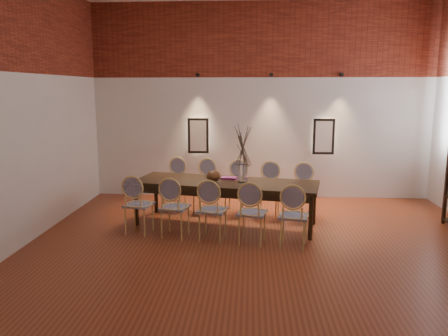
# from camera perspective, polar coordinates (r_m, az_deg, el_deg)

# --- Properties ---
(floor) EXTENTS (7.00, 7.00, 0.02)m
(floor) POSITION_cam_1_polar(r_m,az_deg,el_deg) (6.09, 5.24, -11.76)
(floor) COLOR brown
(floor) RESTS_ON ground
(wall_back) EXTENTS (7.00, 0.10, 4.00)m
(wall_back) POSITION_cam_1_polar(r_m,az_deg,el_deg) (9.20, 4.83, 8.59)
(wall_back) COLOR silver
(wall_back) RESTS_ON ground
(wall_front) EXTENTS (7.00, 0.10, 4.00)m
(wall_front) POSITION_cam_1_polar(r_m,az_deg,el_deg) (2.12, 8.80, 2.72)
(wall_front) COLOR silver
(wall_front) RESTS_ON ground
(brick_band_back) EXTENTS (7.00, 0.02, 1.50)m
(brick_band_back) POSITION_cam_1_polar(r_m,az_deg,el_deg) (9.17, 4.96, 16.40)
(brick_band_back) COLOR maroon
(brick_band_back) RESTS_ON ground
(niche_left) EXTENTS (0.36, 0.06, 0.66)m
(niche_left) POSITION_cam_1_polar(r_m,az_deg,el_deg) (9.21, -3.36, 4.24)
(niche_left) COLOR #FFEAC6
(niche_left) RESTS_ON wall_back
(niche_right) EXTENTS (0.36, 0.06, 0.66)m
(niche_right) POSITION_cam_1_polar(r_m,az_deg,el_deg) (9.26, 12.86, 4.04)
(niche_right) COLOR #FFEAC6
(niche_right) RESTS_ON wall_back
(spot_fixture_left) EXTENTS (0.08, 0.10, 0.08)m
(spot_fixture_left) POSITION_cam_1_polar(r_m,az_deg,el_deg) (9.13, -3.47, 12.05)
(spot_fixture_left) COLOR black
(spot_fixture_left) RESTS_ON wall_back
(spot_fixture_mid) EXTENTS (0.08, 0.10, 0.08)m
(spot_fixture_mid) POSITION_cam_1_polar(r_m,az_deg,el_deg) (9.07, 6.19, 12.02)
(spot_fixture_mid) COLOR black
(spot_fixture_mid) RESTS_ON wall_back
(spot_fixture_right) EXTENTS (0.08, 0.10, 0.08)m
(spot_fixture_right) POSITION_cam_1_polar(r_m,az_deg,el_deg) (9.24, 15.08, 11.70)
(spot_fixture_right) COLOR black
(spot_fixture_right) RESTS_ON wall_back
(dining_table) EXTENTS (3.18, 1.55, 0.75)m
(dining_table) POSITION_cam_1_polar(r_m,az_deg,el_deg) (7.37, 0.19, -4.61)
(dining_table) COLOR black
(dining_table) RESTS_ON floor
(chair_near_a) EXTENTS (0.52, 0.52, 0.94)m
(chair_near_a) POSITION_cam_1_polar(r_m,az_deg,el_deg) (7.05, -11.06, -4.69)
(chair_near_a) COLOR #DDC073
(chair_near_a) RESTS_ON floor
(chair_near_b) EXTENTS (0.52, 0.52, 0.94)m
(chair_near_b) POSITION_cam_1_polar(r_m,az_deg,el_deg) (6.82, -6.43, -5.09)
(chair_near_b) COLOR #DDC073
(chair_near_b) RESTS_ON floor
(chair_near_c) EXTENTS (0.52, 0.52, 0.94)m
(chair_near_c) POSITION_cam_1_polar(r_m,az_deg,el_deg) (6.63, -1.49, -5.48)
(chair_near_c) COLOR #DDC073
(chair_near_c) RESTS_ON floor
(chair_near_d) EXTENTS (0.52, 0.52, 0.94)m
(chair_near_d) POSITION_cam_1_polar(r_m,az_deg,el_deg) (6.49, 3.70, -5.84)
(chair_near_d) COLOR #DDC073
(chair_near_d) RESTS_ON floor
(chair_near_e) EXTENTS (0.52, 0.52, 0.94)m
(chair_near_e) POSITION_cam_1_polar(r_m,az_deg,el_deg) (6.41, 9.08, -6.17)
(chair_near_e) COLOR #DDC073
(chair_near_e) RESTS_ON floor
(chair_far_a) EXTENTS (0.52, 0.52, 0.94)m
(chair_far_a) POSITION_cam_1_polar(r_m,az_deg,el_deg) (8.42, -6.52, -2.11)
(chair_far_a) COLOR #DDC073
(chair_far_a) RESTS_ON floor
(chair_far_b) EXTENTS (0.52, 0.52, 0.94)m
(chair_far_b) POSITION_cam_1_polar(r_m,az_deg,el_deg) (8.23, -2.56, -2.35)
(chair_far_b) COLOR #DDC073
(chair_far_b) RESTS_ON floor
(chair_far_c) EXTENTS (0.52, 0.52, 0.94)m
(chair_far_c) POSITION_cam_1_polar(r_m,az_deg,el_deg) (8.07, 1.57, -2.59)
(chair_far_c) COLOR #DDC073
(chair_far_c) RESTS_ON floor
(chair_far_d) EXTENTS (0.52, 0.52, 0.94)m
(chair_far_d) POSITION_cam_1_polar(r_m,az_deg,el_deg) (7.96, 5.85, -2.83)
(chair_far_d) COLOR #DDC073
(chair_far_d) RESTS_ON floor
(chair_far_e) EXTENTS (0.52, 0.52, 0.94)m
(chair_far_e) POSITION_cam_1_polar(r_m,az_deg,el_deg) (7.89, 10.23, -3.06)
(chair_far_e) COLOR #DDC073
(chair_far_e) RESTS_ON floor
(vase) EXTENTS (0.14, 0.14, 0.30)m
(vase) POSITION_cam_1_polar(r_m,az_deg,el_deg) (7.18, 2.48, -0.71)
(vase) COLOR silver
(vase) RESTS_ON dining_table
(dried_branches) EXTENTS (0.50, 0.50, 0.70)m
(dried_branches) POSITION_cam_1_polar(r_m,az_deg,el_deg) (7.11, 2.51, 2.85)
(dried_branches) COLOR #483B2F
(dried_branches) RESTS_ON vase
(bowl) EXTENTS (0.24, 0.24, 0.18)m
(bowl) POSITION_cam_1_polar(r_m,az_deg,el_deg) (7.26, -1.37, -1.06)
(bowl) COLOR brown
(bowl) RESTS_ON dining_table
(book) EXTENTS (0.29, 0.23, 0.03)m
(book) POSITION_cam_1_polar(r_m,az_deg,el_deg) (7.48, 0.65, -1.31)
(book) COLOR #982A82
(book) RESTS_ON dining_table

